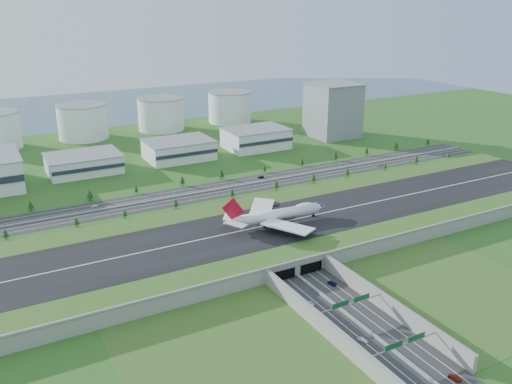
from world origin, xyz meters
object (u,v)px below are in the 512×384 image
car_7 (94,206)px  car_3 (455,377)px  car_1 (362,340)px  car_6 (380,165)px  car_2 (332,283)px  car_5 (261,177)px  car_0 (311,303)px  boeing_747 (276,214)px  office_tower (333,110)px

car_7 → car_3: bearing=31.4°
car_1 → car_6: size_ratio=0.78×
car_2 → car_5: (52.40, 170.22, 0.10)m
car_0 → car_7: (-62.02, 179.50, -0.01)m
boeing_747 → car_0: boeing_747 is taller
car_2 → boeing_747: bearing=-104.1°
office_tower → car_6: size_ratio=9.67×
office_tower → car_1: size_ratio=12.44×
car_2 → car_3: 82.51m
car_2 → car_7: 187.63m
car_2 → car_0: bearing=19.0°
car_1 → car_2: car_2 is taller
car_2 → car_6: car_6 is taller
boeing_747 → car_5: size_ratio=13.72×
office_tower → car_0: office_tower is taller
car_0 → car_1: 35.49m
car_0 → car_3: (18.43, -71.54, 0.03)m
car_5 → car_7: 134.82m
car_6 → car_7: car_6 is taller
office_tower → car_5: bearing=-146.4°
car_2 → car_3: bearing=79.4°
car_3 → car_5: size_ratio=1.04×
car_3 → car_7: 263.62m
car_2 → car_3: size_ratio=1.00×
car_0 → car_1: car_0 is taller
car_0 → car_3: 73.88m
car_3 → car_6: car_6 is taller
car_0 → car_7: bearing=95.3°
car_3 → car_5: bearing=-112.2°
office_tower → car_1: bearing=-123.9°
car_1 → car_7: (-64.71, 214.89, 0.01)m
car_6 → boeing_747: bearing=102.1°
boeing_747 → car_3: bearing=-89.6°
car_1 → car_3: 39.43m
car_0 → car_3: size_ratio=0.82×
office_tower → car_3: office_tower is taller
car_1 → car_3: size_ratio=0.83×
car_1 → car_5: size_ratio=0.86×
car_1 → boeing_747: bearing=60.1°
car_2 → car_5: 178.11m
boeing_747 → car_6: size_ratio=12.39×
car_5 → car_7: bearing=-64.5°
office_tower → car_7: (-271.72, -92.74, -26.65)m
boeing_747 → car_1: (-23.25, -112.49, -13.31)m
car_5 → car_7: car_5 is taller
car_1 → car_7: 224.42m
car_3 → car_1: bearing=-76.5°
boeing_747 → car_0: (-25.94, -77.10, -13.30)m
car_0 → car_7: size_ratio=0.87×
car_7 → car_1: bearing=30.4°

